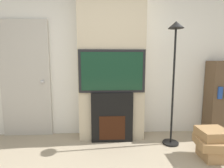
# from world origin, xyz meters

# --- Properties ---
(wall_back) EXTENTS (6.00, 0.06, 2.70)m
(wall_back) POSITION_xyz_m (0.00, 2.03, 1.35)
(wall_back) COLOR silver
(wall_back) RESTS_ON ground_plane
(chimney_breast) EXTENTS (1.07, 0.32, 2.70)m
(chimney_breast) POSITION_xyz_m (0.00, 1.84, 1.35)
(chimney_breast) COLOR beige
(chimney_breast) RESTS_ON ground_plane
(fireplace) EXTENTS (0.66, 0.15, 0.81)m
(fireplace) POSITION_xyz_m (0.00, 1.68, 0.40)
(fireplace) COLOR black
(fireplace) RESTS_ON ground_plane
(television) EXTENTS (1.04, 0.07, 0.67)m
(television) POSITION_xyz_m (0.00, 1.68, 1.14)
(television) COLOR black
(television) RESTS_ON fireplace
(floor_lamp) EXTENTS (0.25, 0.25, 1.88)m
(floor_lamp) POSITION_xyz_m (0.93, 1.52, 1.32)
(floor_lamp) COLOR black
(floor_lamp) RESTS_ON ground_plane
(box_stack) EXTENTS (0.47, 0.45, 0.40)m
(box_stack) POSITION_xyz_m (1.33, 1.08, 0.21)
(box_stack) COLOR tan
(box_stack) RESTS_ON ground_plane
(bookshelf) EXTENTS (0.45, 0.32, 1.31)m
(bookshelf) POSITION_xyz_m (1.90, 1.83, 0.65)
(bookshelf) COLOR brown
(bookshelf) RESTS_ON ground_plane
(entry_door) EXTENTS (0.84, 0.09, 1.98)m
(entry_door) POSITION_xyz_m (-1.47, 1.97, 0.99)
(entry_door) COLOR #BCB7AD
(entry_door) RESTS_ON ground_plane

